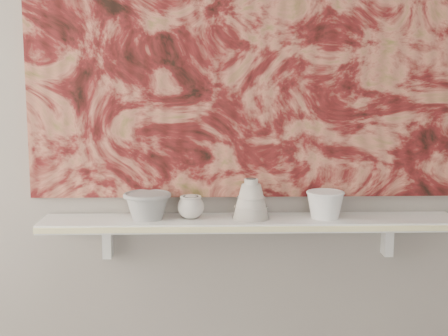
{
  "coord_description": "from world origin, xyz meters",
  "views": [
    {
      "loc": [
        -0.14,
        -0.54,
        1.41
      ],
      "look_at": [
        -0.09,
        1.49,
        1.11
      ],
      "focal_mm": 50.0,
      "sensor_mm": 36.0,
      "label": 1
    }
  ],
  "objects_px": {
    "bowl_grey": "(147,205)",
    "bell_vessel": "(251,199)",
    "bowl_white": "(325,204)",
    "shelf": "(250,223)",
    "cup_cream": "(191,207)",
    "painting": "(249,35)"
  },
  "relations": [
    {
      "from": "bowl_grey",
      "to": "bell_vessel",
      "type": "distance_m",
      "value": 0.35
    },
    {
      "from": "bowl_white",
      "to": "shelf",
      "type": "bearing_deg",
      "value": 180.0
    },
    {
      "from": "cup_cream",
      "to": "bell_vessel",
      "type": "relative_size",
      "value": 0.66
    },
    {
      "from": "bowl_grey",
      "to": "cup_cream",
      "type": "distance_m",
      "value": 0.15
    },
    {
      "from": "shelf",
      "to": "bowl_white",
      "type": "distance_m",
      "value": 0.26
    },
    {
      "from": "cup_cream",
      "to": "shelf",
      "type": "bearing_deg",
      "value": 0.0
    },
    {
      "from": "shelf",
      "to": "painting",
      "type": "distance_m",
      "value": 0.63
    },
    {
      "from": "painting",
      "to": "bowl_grey",
      "type": "relative_size",
      "value": 9.34
    },
    {
      "from": "cup_cream",
      "to": "bowl_white",
      "type": "xyz_separation_m",
      "value": [
        0.45,
        0.0,
        0.01
      ]
    },
    {
      "from": "bowl_grey",
      "to": "bowl_white",
      "type": "relative_size",
      "value": 1.25
    },
    {
      "from": "bowl_grey",
      "to": "bowl_white",
      "type": "height_order",
      "value": "same"
    },
    {
      "from": "bell_vessel",
      "to": "cup_cream",
      "type": "bearing_deg",
      "value": 180.0
    },
    {
      "from": "bell_vessel",
      "to": "shelf",
      "type": "bearing_deg",
      "value": 180.0
    },
    {
      "from": "cup_cream",
      "to": "bell_vessel",
      "type": "xyz_separation_m",
      "value": [
        0.2,
        0.0,
        0.03
      ]
    },
    {
      "from": "bowl_grey",
      "to": "cup_cream",
      "type": "bearing_deg",
      "value": 0.0
    },
    {
      "from": "painting",
      "to": "bell_vessel",
      "type": "relative_size",
      "value": 11.05
    },
    {
      "from": "bell_vessel",
      "to": "bowl_white",
      "type": "bearing_deg",
      "value": 0.0
    },
    {
      "from": "bowl_grey",
      "to": "bell_vessel",
      "type": "height_order",
      "value": "bell_vessel"
    },
    {
      "from": "bowl_white",
      "to": "bowl_grey",
      "type": "bearing_deg",
      "value": 180.0
    },
    {
      "from": "cup_cream",
      "to": "bowl_white",
      "type": "bearing_deg",
      "value": 0.0
    },
    {
      "from": "bowl_grey",
      "to": "cup_cream",
      "type": "relative_size",
      "value": 1.8
    },
    {
      "from": "cup_cream",
      "to": "bowl_white",
      "type": "height_order",
      "value": "bowl_white"
    }
  ]
}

